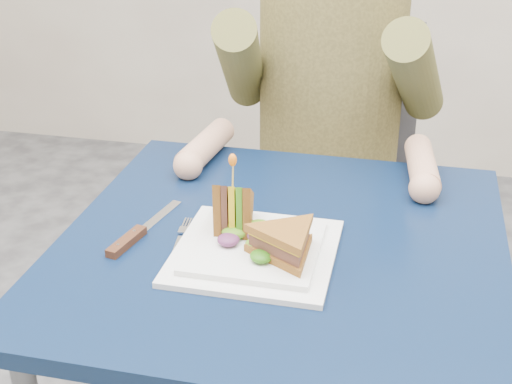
% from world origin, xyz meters
% --- Properties ---
extents(table, '(0.75, 0.75, 0.73)m').
position_xyz_m(table, '(0.00, 0.00, 0.65)').
color(table, black).
rests_on(table, ground).
extents(chair, '(0.42, 0.40, 0.93)m').
position_xyz_m(chair, '(0.00, 0.69, 0.54)').
color(chair, '#47474C').
rests_on(chair, ground).
extents(diner, '(0.54, 0.59, 0.74)m').
position_xyz_m(diner, '(-0.00, 0.58, 0.91)').
color(diner, brown).
rests_on(diner, chair).
extents(plate, '(0.26, 0.26, 0.02)m').
position_xyz_m(plate, '(-0.03, -0.06, 0.74)').
color(plate, white).
rests_on(plate, table).
extents(sandwich_flat, '(0.19, 0.19, 0.05)m').
position_xyz_m(sandwich_flat, '(0.02, -0.08, 0.78)').
color(sandwich_flat, brown).
rests_on(sandwich_flat, plate).
extents(sandwich_upright, '(0.09, 0.14, 0.14)m').
position_xyz_m(sandwich_upright, '(-0.08, -0.01, 0.78)').
color(sandwich_upright, brown).
rests_on(sandwich_upright, plate).
extents(fork, '(0.04, 0.18, 0.01)m').
position_xyz_m(fork, '(-0.16, -0.06, 0.73)').
color(fork, silver).
rests_on(fork, table).
extents(knife, '(0.06, 0.22, 0.02)m').
position_xyz_m(knife, '(-0.25, -0.06, 0.74)').
color(knife, silver).
rests_on(knife, table).
extents(toothpick, '(0.01, 0.01, 0.06)m').
position_xyz_m(toothpick, '(-0.08, -0.01, 0.85)').
color(toothpick, tan).
rests_on(toothpick, sandwich_upright).
extents(toothpick_frill, '(0.01, 0.01, 0.02)m').
position_xyz_m(toothpick_frill, '(-0.08, -0.01, 0.88)').
color(toothpick_frill, orange).
rests_on(toothpick_frill, sandwich_upright).
extents(lettuce_spill, '(0.15, 0.13, 0.02)m').
position_xyz_m(lettuce_spill, '(-0.03, -0.05, 0.76)').
color(lettuce_spill, '#337A14').
rests_on(lettuce_spill, plate).
extents(onion_ring, '(0.04, 0.04, 0.02)m').
position_xyz_m(onion_ring, '(-0.02, -0.05, 0.77)').
color(onion_ring, '#9E4C7A').
rests_on(onion_ring, plate).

